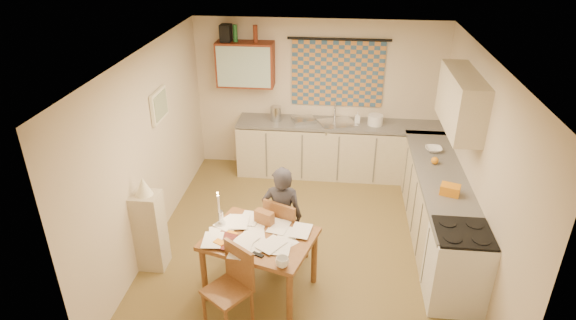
# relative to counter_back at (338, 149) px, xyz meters

# --- Properties ---
(floor) EXTENTS (4.00, 4.50, 0.02)m
(floor) POSITION_rel_counter_back_xyz_m (-0.37, -1.95, -0.46)
(floor) COLOR brown
(floor) RESTS_ON ground
(ceiling) EXTENTS (4.00, 4.50, 0.02)m
(ceiling) POSITION_rel_counter_back_xyz_m (-0.37, -1.95, 2.06)
(ceiling) COLOR white
(ceiling) RESTS_ON floor
(wall_back) EXTENTS (4.00, 0.02, 2.50)m
(wall_back) POSITION_rel_counter_back_xyz_m (-0.37, 0.31, 0.80)
(wall_back) COLOR beige
(wall_back) RESTS_ON floor
(wall_front) EXTENTS (4.00, 0.02, 2.50)m
(wall_front) POSITION_rel_counter_back_xyz_m (-0.37, -4.21, 0.80)
(wall_front) COLOR beige
(wall_front) RESTS_ON floor
(wall_left) EXTENTS (0.02, 4.50, 2.50)m
(wall_left) POSITION_rel_counter_back_xyz_m (-2.38, -1.95, 0.80)
(wall_left) COLOR beige
(wall_left) RESTS_ON floor
(wall_right) EXTENTS (0.02, 4.50, 2.50)m
(wall_right) POSITION_rel_counter_back_xyz_m (1.64, -1.95, 0.80)
(wall_right) COLOR beige
(wall_right) RESTS_ON floor
(window_blind) EXTENTS (1.45, 0.03, 1.05)m
(window_blind) POSITION_rel_counter_back_xyz_m (-0.07, 0.27, 1.20)
(window_blind) COLOR #2E5070
(window_blind) RESTS_ON wall_back
(curtain_rod) EXTENTS (1.60, 0.04, 0.04)m
(curtain_rod) POSITION_rel_counter_back_xyz_m (-0.07, 0.25, 1.75)
(curtain_rod) COLOR black
(curtain_rod) RESTS_ON wall_back
(wall_cabinet) EXTENTS (0.90, 0.34, 0.70)m
(wall_cabinet) POSITION_rel_counter_back_xyz_m (-1.52, 0.13, 1.35)
(wall_cabinet) COLOR #591F0F
(wall_cabinet) RESTS_ON wall_back
(wall_cabinet_glass) EXTENTS (0.84, 0.02, 0.64)m
(wall_cabinet_glass) POSITION_rel_counter_back_xyz_m (-1.52, -0.04, 1.35)
(wall_cabinet_glass) COLOR #99B2A5
(wall_cabinet_glass) RESTS_ON wall_back
(upper_cabinet_right) EXTENTS (0.34, 1.30, 0.70)m
(upper_cabinet_right) POSITION_rel_counter_back_xyz_m (1.46, -1.40, 1.40)
(upper_cabinet_right) COLOR tan
(upper_cabinet_right) RESTS_ON wall_right
(framed_print) EXTENTS (0.04, 0.50, 0.40)m
(framed_print) POSITION_rel_counter_back_xyz_m (-2.34, -1.55, 1.25)
(framed_print) COLOR #EEE8C6
(framed_print) RESTS_ON wall_left
(print_canvas) EXTENTS (0.01, 0.42, 0.32)m
(print_canvas) POSITION_rel_counter_back_xyz_m (-2.32, -1.55, 1.25)
(print_canvas) COLOR #B7B9A5
(print_canvas) RESTS_ON wall_left
(counter_back) EXTENTS (3.30, 0.62, 0.92)m
(counter_back) POSITION_rel_counter_back_xyz_m (0.00, 0.00, 0.00)
(counter_back) COLOR tan
(counter_back) RESTS_ON floor
(counter_right) EXTENTS (0.62, 2.95, 0.92)m
(counter_right) POSITION_rel_counter_back_xyz_m (1.33, -1.64, -0.00)
(counter_right) COLOR tan
(counter_right) RESTS_ON floor
(stove) EXTENTS (0.61, 0.61, 0.94)m
(stove) POSITION_rel_counter_back_xyz_m (1.33, -2.88, 0.02)
(stove) COLOR white
(stove) RESTS_ON floor
(sink) EXTENTS (0.68, 0.62, 0.10)m
(sink) POSITION_rel_counter_back_xyz_m (-0.04, 0.00, 0.43)
(sink) COLOR silver
(sink) RESTS_ON counter_back
(tap) EXTENTS (0.04, 0.04, 0.28)m
(tap) POSITION_rel_counter_back_xyz_m (-0.09, 0.18, 0.61)
(tap) COLOR silver
(tap) RESTS_ON counter_back
(dish_rack) EXTENTS (0.43, 0.40, 0.06)m
(dish_rack) POSITION_rel_counter_back_xyz_m (-0.58, 0.00, 0.50)
(dish_rack) COLOR silver
(dish_rack) RESTS_ON counter_back
(kettle) EXTENTS (0.22, 0.22, 0.24)m
(kettle) POSITION_rel_counter_back_xyz_m (-1.03, 0.00, 0.59)
(kettle) COLOR silver
(kettle) RESTS_ON counter_back
(mixing_bowl) EXTENTS (0.30, 0.30, 0.16)m
(mixing_bowl) POSITION_rel_counter_back_xyz_m (0.56, 0.00, 0.55)
(mixing_bowl) COLOR white
(mixing_bowl) RESTS_ON counter_back
(soap_bottle) EXTENTS (0.09, 0.10, 0.18)m
(soap_bottle) POSITION_rel_counter_back_xyz_m (0.28, 0.05, 0.56)
(soap_bottle) COLOR white
(soap_bottle) RESTS_ON counter_back
(bowl) EXTENTS (0.24, 0.24, 0.06)m
(bowl) POSITION_rel_counter_back_xyz_m (1.33, -0.89, 0.50)
(bowl) COLOR white
(bowl) RESTS_ON counter_right
(orange_bag) EXTENTS (0.26, 0.22, 0.12)m
(orange_bag) POSITION_rel_counter_back_xyz_m (1.33, -2.08, 0.53)
(orange_bag) COLOR orange
(orange_bag) RESTS_ON counter_right
(fruit_orange) EXTENTS (0.10, 0.10, 0.10)m
(fruit_orange) POSITION_rel_counter_back_xyz_m (1.28, -1.30, 0.52)
(fruit_orange) COLOR orange
(fruit_orange) RESTS_ON counter_right
(speaker) EXTENTS (0.17, 0.20, 0.26)m
(speaker) POSITION_rel_counter_back_xyz_m (-1.81, 0.13, 1.83)
(speaker) COLOR black
(speaker) RESTS_ON wall_cabinet
(bottle_green) EXTENTS (0.07, 0.07, 0.26)m
(bottle_green) POSITION_rel_counter_back_xyz_m (-1.67, 0.13, 1.83)
(bottle_green) COLOR #195926
(bottle_green) RESTS_ON wall_cabinet
(bottle_brown) EXTENTS (0.08, 0.08, 0.26)m
(bottle_brown) POSITION_rel_counter_back_xyz_m (-1.35, 0.13, 1.83)
(bottle_brown) COLOR #591F0F
(bottle_brown) RESTS_ON wall_cabinet
(dining_table) EXTENTS (1.34, 1.15, 0.75)m
(dining_table) POSITION_rel_counter_back_xyz_m (-0.83, -2.95, -0.07)
(dining_table) COLOR brown
(dining_table) RESTS_ON floor
(chair_far) EXTENTS (0.56, 0.56, 0.93)m
(chair_far) POSITION_rel_counter_back_xyz_m (-0.59, -2.39, -0.16)
(chair_far) COLOR brown
(chair_far) RESTS_ON floor
(chair_near) EXTENTS (0.57, 0.57, 0.91)m
(chair_near) POSITION_rel_counter_back_xyz_m (-1.08, -3.47, -0.17)
(chair_near) COLOR brown
(chair_near) RESTS_ON floor
(person) EXTENTS (0.50, 0.33, 1.33)m
(person) POSITION_rel_counter_back_xyz_m (-0.65, -2.40, 0.22)
(person) COLOR black
(person) RESTS_ON floor
(shelf_stand) EXTENTS (0.32, 0.30, 1.02)m
(shelf_stand) POSITION_rel_counter_back_xyz_m (-2.21, -2.64, 0.06)
(shelf_stand) COLOR tan
(shelf_stand) RESTS_ON floor
(lampshade) EXTENTS (0.20, 0.20, 0.22)m
(lampshade) POSITION_rel_counter_back_xyz_m (-2.21, -2.64, 0.67)
(lampshade) COLOR #EEE8C6
(lampshade) RESTS_ON shelf_stand
(letter_rack) EXTENTS (0.24, 0.19, 0.16)m
(letter_rack) POSITION_rel_counter_back_xyz_m (-0.82, -2.68, 0.38)
(letter_rack) COLOR brown
(letter_rack) RESTS_ON dining_table
(mug) EXTENTS (0.21, 0.21, 0.11)m
(mug) POSITION_rel_counter_back_xyz_m (-0.52, -3.41, 0.35)
(mug) COLOR white
(mug) RESTS_ON dining_table
(magazine) EXTENTS (0.38, 0.41, 0.03)m
(magazine) POSITION_rel_counter_back_xyz_m (-1.31, -3.04, 0.31)
(magazine) COLOR maroon
(magazine) RESTS_ON dining_table
(book) EXTENTS (0.36, 0.37, 0.02)m
(book) POSITION_rel_counter_back_xyz_m (-1.26, -2.94, 0.31)
(book) COLOR orange
(book) RESTS_ON dining_table
(orange_box) EXTENTS (0.14, 0.13, 0.04)m
(orange_box) POSITION_rel_counter_back_xyz_m (-1.23, -3.13, 0.32)
(orange_box) COLOR orange
(orange_box) RESTS_ON dining_table
(eyeglasses) EXTENTS (0.14, 0.10, 0.02)m
(eyeglasses) POSITION_rel_counter_back_xyz_m (-0.80, -3.26, 0.31)
(eyeglasses) COLOR black
(eyeglasses) RESTS_ON dining_table
(candle_holder) EXTENTS (0.08, 0.08, 0.18)m
(candle_holder) POSITION_rel_counter_back_xyz_m (-1.30, -2.76, 0.39)
(candle_holder) COLOR silver
(candle_holder) RESTS_ON dining_table
(candle) EXTENTS (0.02, 0.02, 0.22)m
(candle) POSITION_rel_counter_back_xyz_m (-1.31, -2.78, 0.59)
(candle) COLOR white
(candle) RESTS_ON dining_table
(candle_flame) EXTENTS (0.02, 0.02, 0.02)m
(candle_flame) POSITION_rel_counter_back_xyz_m (-1.32, -2.76, 0.71)
(candle_flame) COLOR #FFCC66
(candle_flame) RESTS_ON dining_table
(papers) EXTENTS (1.17, 0.93, 0.03)m
(papers) POSITION_rel_counter_back_xyz_m (-0.91, -2.92, 0.31)
(papers) COLOR white
(papers) RESTS_ON dining_table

